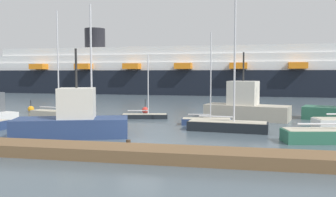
{
  "coord_description": "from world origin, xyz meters",
  "views": [
    {
      "loc": [
        5.59,
        -20.13,
        4.27
      ],
      "look_at": [
        0.0,
        8.48,
        2.12
      ],
      "focal_mm": 37.69,
      "sensor_mm": 36.0,
      "label": 1
    }
  ],
  "objects_px": {
    "sailboat_3": "(87,122)",
    "cruise_ship": "(164,72)",
    "sailboat_6": "(228,124)",
    "sailboat_7": "(56,112)",
    "sailboat_4": "(145,115)",
    "channel_buoy_1": "(145,110)",
    "sailboat_2": "(207,120)",
    "fishing_boat_3": "(73,121)",
    "channel_buoy_0": "(31,109)",
    "sailboat_1": "(336,134)",
    "fishing_boat_0": "(246,106)"
  },
  "relations": [
    {
      "from": "sailboat_3",
      "to": "cruise_ship",
      "type": "distance_m",
      "value": 46.24
    },
    {
      "from": "sailboat_3",
      "to": "cruise_ship",
      "type": "bearing_deg",
      "value": 101.47
    },
    {
      "from": "sailboat_6",
      "to": "sailboat_7",
      "type": "height_order",
      "value": "sailboat_6"
    },
    {
      "from": "sailboat_4",
      "to": "cruise_ship",
      "type": "xyz_separation_m",
      "value": [
        -6.24,
        39.27,
        3.99
      ]
    },
    {
      "from": "channel_buoy_1",
      "to": "cruise_ship",
      "type": "height_order",
      "value": "cruise_ship"
    },
    {
      "from": "sailboat_2",
      "to": "fishing_boat_3",
      "type": "xyz_separation_m",
      "value": [
        -8.26,
        -7.09,
        0.71
      ]
    },
    {
      "from": "sailboat_6",
      "to": "fishing_boat_3",
      "type": "relative_size",
      "value": 1.3
    },
    {
      "from": "sailboat_3",
      "to": "channel_buoy_0",
      "type": "distance_m",
      "value": 14.3
    },
    {
      "from": "sailboat_6",
      "to": "channel_buoy_1",
      "type": "distance_m",
      "value": 12.96
    },
    {
      "from": "fishing_boat_3",
      "to": "cruise_ship",
      "type": "distance_m",
      "value": 49.49
    },
    {
      "from": "sailboat_4",
      "to": "cruise_ship",
      "type": "height_order",
      "value": "cruise_ship"
    },
    {
      "from": "sailboat_1",
      "to": "fishing_boat_3",
      "type": "height_order",
      "value": "sailboat_1"
    },
    {
      "from": "sailboat_7",
      "to": "channel_buoy_0",
      "type": "distance_m",
      "value": 5.58
    },
    {
      "from": "sailboat_3",
      "to": "cruise_ship",
      "type": "xyz_separation_m",
      "value": [
        -3.47,
        45.95,
        3.8
      ]
    },
    {
      "from": "sailboat_4",
      "to": "cruise_ship",
      "type": "bearing_deg",
      "value": 87.73
    },
    {
      "from": "sailboat_3",
      "to": "channel_buoy_0",
      "type": "height_order",
      "value": "sailboat_3"
    },
    {
      "from": "sailboat_7",
      "to": "fishing_boat_3",
      "type": "distance_m",
      "value": 11.68
    },
    {
      "from": "sailboat_3",
      "to": "sailboat_6",
      "type": "relative_size",
      "value": 0.91
    },
    {
      "from": "channel_buoy_1",
      "to": "channel_buoy_0",
      "type": "bearing_deg",
      "value": -175.01
    },
    {
      "from": "sailboat_1",
      "to": "sailboat_7",
      "type": "xyz_separation_m",
      "value": [
        -23.16,
        8.35,
        -0.06
      ]
    },
    {
      "from": "sailboat_2",
      "to": "channel_buoy_1",
      "type": "bearing_deg",
      "value": 130.59
    },
    {
      "from": "sailboat_7",
      "to": "channel_buoy_1",
      "type": "relative_size",
      "value": 6.81
    },
    {
      "from": "fishing_boat_0",
      "to": "sailboat_2",
      "type": "bearing_deg",
      "value": 67.8
    },
    {
      "from": "fishing_boat_3",
      "to": "channel_buoy_0",
      "type": "relative_size",
      "value": 6.01
    },
    {
      "from": "channel_buoy_1",
      "to": "fishing_boat_3",
      "type": "bearing_deg",
      "value": -95.36
    },
    {
      "from": "fishing_boat_0",
      "to": "sailboat_7",
      "type": "bearing_deg",
      "value": 20.69
    },
    {
      "from": "sailboat_1",
      "to": "sailboat_3",
      "type": "bearing_deg",
      "value": 162.18
    },
    {
      "from": "fishing_boat_0",
      "to": "channel_buoy_1",
      "type": "relative_size",
      "value": 5.32
    },
    {
      "from": "sailboat_6",
      "to": "channel_buoy_1",
      "type": "height_order",
      "value": "sailboat_6"
    },
    {
      "from": "channel_buoy_1",
      "to": "cruise_ship",
      "type": "distance_m",
      "value": 35.97
    },
    {
      "from": "sailboat_2",
      "to": "cruise_ship",
      "type": "height_order",
      "value": "cruise_ship"
    },
    {
      "from": "cruise_ship",
      "to": "sailboat_2",
      "type": "bearing_deg",
      "value": -71.72
    },
    {
      "from": "sailboat_1",
      "to": "channel_buoy_0",
      "type": "distance_m",
      "value": 30.06
    },
    {
      "from": "cruise_ship",
      "to": "sailboat_7",
      "type": "bearing_deg",
      "value": -91.63
    },
    {
      "from": "sailboat_2",
      "to": "fishing_boat_0",
      "type": "xyz_separation_m",
      "value": [
        3.22,
        4.12,
        0.83
      ]
    },
    {
      "from": "sailboat_2",
      "to": "channel_buoy_1",
      "type": "height_order",
      "value": "sailboat_2"
    },
    {
      "from": "sailboat_4",
      "to": "fishing_boat_3",
      "type": "relative_size",
      "value": 0.76
    },
    {
      "from": "channel_buoy_0",
      "to": "channel_buoy_1",
      "type": "distance_m",
      "value": 12.52
    },
    {
      "from": "fishing_boat_3",
      "to": "sailboat_6",
      "type": "bearing_deg",
      "value": 5.95
    },
    {
      "from": "sailboat_6",
      "to": "fishing_boat_0",
      "type": "bearing_deg",
      "value": 84.33
    },
    {
      "from": "sailboat_3",
      "to": "sailboat_4",
      "type": "relative_size",
      "value": 1.57
    },
    {
      "from": "sailboat_2",
      "to": "sailboat_3",
      "type": "bearing_deg",
      "value": -161.62
    },
    {
      "from": "sailboat_1",
      "to": "sailboat_3",
      "type": "height_order",
      "value": "sailboat_1"
    },
    {
      "from": "sailboat_7",
      "to": "cruise_ship",
      "type": "relative_size",
      "value": 0.12
    },
    {
      "from": "channel_buoy_0",
      "to": "sailboat_7",
      "type": "bearing_deg",
      "value": -33.96
    },
    {
      "from": "sailboat_2",
      "to": "fishing_boat_0",
      "type": "height_order",
      "value": "sailboat_2"
    },
    {
      "from": "sailboat_4",
      "to": "sailboat_7",
      "type": "height_order",
      "value": "sailboat_7"
    },
    {
      "from": "sailboat_7",
      "to": "fishing_boat_0",
      "type": "bearing_deg",
      "value": 17.49
    },
    {
      "from": "channel_buoy_1",
      "to": "sailboat_4",
      "type": "bearing_deg",
      "value": -75.96
    },
    {
      "from": "sailboat_1",
      "to": "channel_buoy_1",
      "type": "distance_m",
      "value": 19.81
    }
  ]
}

